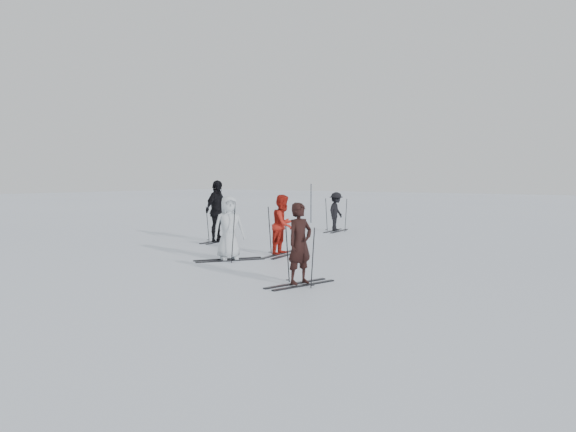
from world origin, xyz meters
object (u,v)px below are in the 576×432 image
(skier_red, at_px, (283,225))
(piste_marker, at_px, (311,203))
(skier_grey, at_px, (229,229))
(skier_uphill_far, at_px, (336,212))
(skier_near_dark, at_px, (300,245))
(skier_uphill_left, at_px, (217,212))

(skier_red, relative_size, piste_marker, 0.89)
(skier_grey, height_order, piste_marker, piste_marker)
(skier_uphill_far, xyz_separation_m, piste_marker, (-3.03, 2.81, 0.15))
(skier_red, relative_size, skier_grey, 1.00)
(skier_near_dark, bearing_deg, skier_red, 53.71)
(skier_near_dark, bearing_deg, skier_grey, 76.79)
(skier_near_dark, height_order, skier_uphill_far, skier_near_dark)
(skier_uphill_far, bearing_deg, piste_marker, 37.18)
(skier_red, xyz_separation_m, skier_uphill_left, (-3.61, 1.25, 0.19))
(skier_uphill_left, distance_m, piste_marker, 8.35)
(skier_uphill_far, relative_size, piste_marker, 0.83)
(skier_near_dark, distance_m, skier_uphill_far, 11.07)
(skier_red, height_order, skier_uphill_far, skier_red)
(skier_grey, bearing_deg, piste_marker, 56.92)
(skier_grey, height_order, skier_uphill_left, skier_uphill_left)
(skier_near_dark, distance_m, skier_red, 4.26)
(piste_marker, bearing_deg, skier_uphill_far, -42.86)
(skier_grey, height_order, skier_uphill_far, skier_grey)
(skier_near_dark, relative_size, piste_marker, 0.88)
(skier_grey, distance_m, skier_uphill_far, 8.39)
(skier_red, bearing_deg, piste_marker, 20.17)
(skier_near_dark, xyz_separation_m, skier_uphill_far, (-5.05, 9.85, -0.05))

